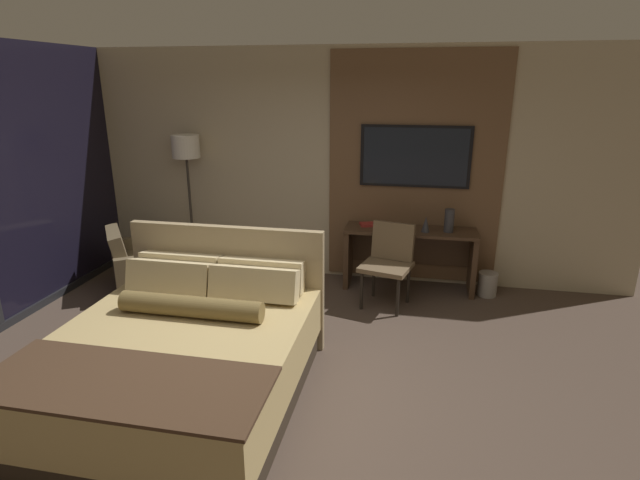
% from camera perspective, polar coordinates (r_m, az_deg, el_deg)
% --- Properties ---
extents(ground_plane, '(16.00, 16.00, 0.00)m').
position_cam_1_polar(ground_plane, '(4.29, -5.12, -16.38)').
color(ground_plane, '#4C3D33').
extents(wall_back_tv_panel, '(7.20, 0.09, 2.80)m').
position_cam_1_polar(wall_back_tv_panel, '(6.14, 2.46, 8.33)').
color(wall_back_tv_panel, '#BCAD8E').
rests_on(wall_back_tv_panel, ground_plane).
extents(bed, '(1.84, 2.12, 1.15)m').
position_cam_1_polar(bed, '(4.11, -15.28, -12.68)').
color(bed, '#33281E').
rests_on(bed, ground_plane).
extents(desk, '(1.53, 0.46, 0.74)m').
position_cam_1_polar(desk, '(6.04, 10.20, -0.98)').
color(desk, '#422D1E').
rests_on(desk, ground_plane).
extents(tv, '(1.27, 0.04, 0.72)m').
position_cam_1_polar(tv, '(5.97, 10.81, 9.36)').
color(tv, black).
extents(desk_chair, '(0.62, 0.61, 0.91)m').
position_cam_1_polar(desk_chair, '(5.56, 7.90, -1.94)').
color(desk_chair, brown).
rests_on(desk_chair, ground_plane).
extents(armchair_by_window, '(1.20, 1.21, 0.76)m').
position_cam_1_polar(armchair_by_window, '(6.39, -19.03, -2.96)').
color(armchair_by_window, brown).
rests_on(armchair_by_window, ground_plane).
extents(floor_lamp, '(0.34, 0.34, 1.77)m').
position_cam_1_polar(floor_lamp, '(6.46, -15.01, 9.05)').
color(floor_lamp, '#282623').
rests_on(floor_lamp, ground_plane).
extents(vase_tall, '(0.11, 0.11, 0.27)m').
position_cam_1_polar(vase_tall, '(5.89, 14.55, 2.16)').
color(vase_tall, '#333338').
rests_on(vase_tall, desk).
extents(vase_short, '(0.10, 0.10, 0.18)m').
position_cam_1_polar(vase_short, '(5.84, 11.99, 1.78)').
color(vase_short, '#333338').
rests_on(vase_short, desk).
extents(book, '(0.25, 0.21, 0.03)m').
position_cam_1_polar(book, '(6.02, 5.67, 1.79)').
color(book, maroon).
rests_on(book, desk).
extents(waste_bin, '(0.22, 0.22, 0.28)m').
position_cam_1_polar(waste_bin, '(6.16, 18.59, -4.79)').
color(waste_bin, gray).
rests_on(waste_bin, ground_plane).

